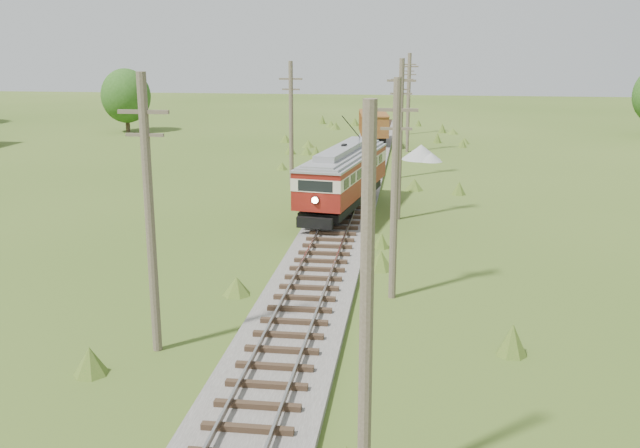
# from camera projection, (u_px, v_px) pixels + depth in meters

# --- Properties ---
(railbed_main) EXTENTS (3.60, 96.00, 0.57)m
(railbed_main) POSITION_uv_depth(u_px,v_px,m) (347.00, 203.00, 44.05)
(railbed_main) COLOR #605B54
(railbed_main) RESTS_ON ground
(streetcar) EXTENTS (4.47, 11.69, 5.28)m
(streetcar) POSITION_uv_depth(u_px,v_px,m) (344.00, 173.00, 41.32)
(streetcar) COLOR black
(streetcar) RESTS_ON ground
(gondola) EXTENTS (3.44, 8.11, 2.61)m
(gondola) POSITION_uv_depth(u_px,v_px,m) (373.00, 125.00, 69.68)
(gondola) COLOR black
(gondola) RESTS_ON ground
(gravel_pile) EXTENTS (3.53, 3.74, 1.28)m
(gravel_pile) POSITION_uv_depth(u_px,v_px,m) (423.00, 153.00, 61.22)
(gravel_pile) COLOR gray
(gravel_pile) RESTS_ON ground
(utility_pole_r_1) EXTENTS (0.30, 0.30, 8.80)m
(utility_pole_r_1) POSITION_uv_depth(u_px,v_px,m) (366.00, 313.00, 14.76)
(utility_pole_r_1) COLOR brown
(utility_pole_r_1) RESTS_ON ground
(utility_pole_r_2) EXTENTS (1.60, 0.30, 8.60)m
(utility_pole_r_2) POSITION_uv_depth(u_px,v_px,m) (395.00, 188.00, 27.22)
(utility_pole_r_2) COLOR brown
(utility_pole_r_2) RESTS_ON ground
(utility_pole_r_3) EXTENTS (1.60, 0.30, 9.00)m
(utility_pole_r_3) POSITION_uv_depth(u_px,v_px,m) (400.00, 139.00, 39.67)
(utility_pole_r_3) COLOR brown
(utility_pole_r_3) RESTS_ON ground
(utility_pole_r_4) EXTENTS (1.60, 0.30, 8.40)m
(utility_pole_r_4) POSITION_uv_depth(u_px,v_px,m) (401.00, 120.00, 52.25)
(utility_pole_r_4) COLOR brown
(utility_pole_r_4) RESTS_ON ground
(utility_pole_r_5) EXTENTS (1.60, 0.30, 8.90)m
(utility_pole_r_5) POSITION_uv_depth(u_px,v_px,m) (409.00, 102.00, 64.62)
(utility_pole_r_5) COLOR brown
(utility_pole_r_5) RESTS_ON ground
(utility_pole_r_6) EXTENTS (1.60, 0.30, 8.70)m
(utility_pole_r_6) POSITION_uv_depth(u_px,v_px,m) (408.00, 93.00, 77.16)
(utility_pole_r_6) COLOR brown
(utility_pole_r_6) RESTS_ON ground
(utility_pole_l_a) EXTENTS (1.60, 0.30, 9.00)m
(utility_pole_l_a) POSITION_uv_depth(u_px,v_px,m) (150.00, 214.00, 22.35)
(utility_pole_l_a) COLOR brown
(utility_pole_l_a) RESTS_ON ground
(utility_pole_l_b) EXTENTS (1.60, 0.30, 8.60)m
(utility_pole_l_b) POSITION_uv_depth(u_px,v_px,m) (291.00, 123.00, 49.33)
(utility_pole_l_b) COLOR brown
(utility_pole_l_b) RESTS_ON ground
(tree_mid_a) EXTENTS (5.46, 5.46, 7.03)m
(tree_mid_a) POSITION_uv_depth(u_px,v_px,m) (126.00, 96.00, 79.30)
(tree_mid_a) COLOR #38281C
(tree_mid_a) RESTS_ON ground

